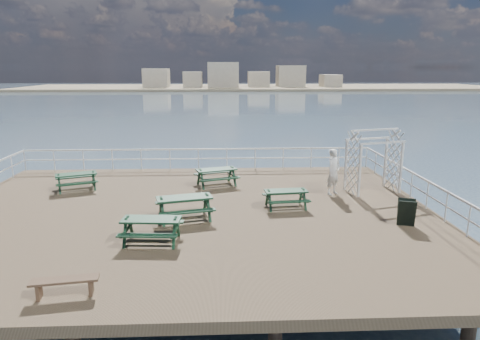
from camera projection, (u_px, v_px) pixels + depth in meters
name	position (u px, v px, depth m)	size (l,w,h in m)	color
ground	(190.00, 216.00, 15.69)	(18.00, 14.00, 0.30)	brown
sea_backdrop	(254.00, 84.00, 146.53)	(300.00, 300.00, 9.20)	#3C5166
railing	(191.00, 172.00, 17.94)	(17.77, 13.76, 1.10)	white
picnic_table_a	(76.00, 178.00, 18.45)	(2.05, 1.86, 0.82)	#14391F
picnic_table_b	(216.00, 173.00, 19.10)	(2.12, 1.90, 0.86)	#14391F
picnic_table_c	(286.00, 195.00, 16.06)	(1.71, 1.43, 0.77)	#14391F
picnic_table_d	(151.00, 225.00, 12.86)	(1.86, 1.54, 0.85)	#14391F
picnic_table_e	(184.00, 203.00, 14.81)	(2.20, 1.93, 0.92)	#14391F
flat_bench_far	(65.00, 283.00, 9.84)	(1.56, 0.58, 0.44)	brown
trellis_arbor	(373.00, 164.00, 18.03)	(2.38, 1.65, 2.68)	white
sandwich_board	(406.00, 213.00, 14.22)	(0.66, 0.57, 0.92)	black
person	(334.00, 172.00, 17.67)	(0.70, 0.46, 1.91)	white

